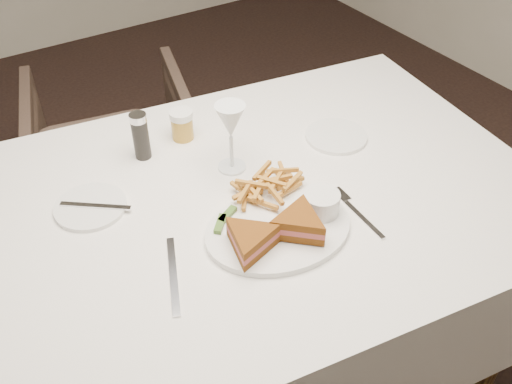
{
  "coord_description": "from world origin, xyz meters",
  "views": [
    {
      "loc": [
        -0.18,
        -0.97,
        1.6
      ],
      "look_at": [
        0.33,
        -0.17,
        0.8
      ],
      "focal_mm": 40.0,
      "sensor_mm": 36.0,
      "label": 1
    }
  ],
  "objects": [
    {
      "name": "chair_far",
      "position": [
        0.34,
        0.87,
        0.31
      ],
      "size": [
        0.72,
        0.69,
        0.61
      ],
      "primitive_type": "imported",
      "rotation": [
        0.0,
        0.0,
        2.88
      ],
      "color": "#45342A",
      "rests_on": "ground"
    },
    {
      "name": "table",
      "position": [
        0.33,
        -0.12,
        0.38
      ],
      "size": [
        1.5,
        1.11,
        0.75
      ],
      "primitive_type": "cube",
      "rotation": [
        0.0,
        0.0,
        -0.14
      ],
      "color": "white",
      "rests_on": "ground"
    },
    {
      "name": "table_setting",
      "position": [
        0.34,
        -0.16,
        0.79
      ],
      "size": [
        0.79,
        0.69,
        0.18
      ],
      "color": "white",
      "rests_on": "table"
    }
  ]
}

